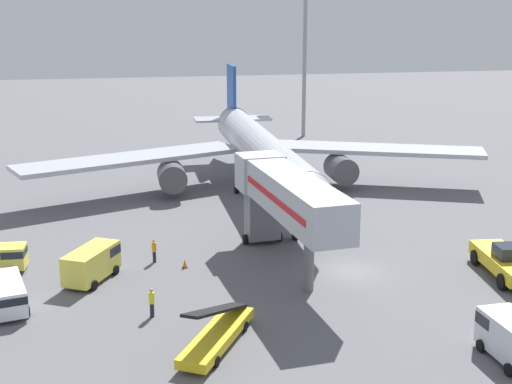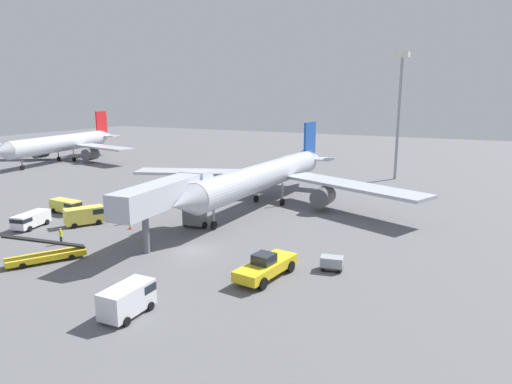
{
  "view_description": "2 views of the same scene",
  "coord_description": "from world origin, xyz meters",
  "views": [
    {
      "loc": [
        -16.16,
        -44.88,
        18.2
      ],
      "look_at": [
        -3.9,
        14.24,
        2.42
      ],
      "focal_mm": 49.49,
      "sensor_mm": 36.0,
      "label": 1
    },
    {
      "loc": [
        27.21,
        -38.33,
        16.34
      ],
      "look_at": [
        0.36,
        14.41,
        3.73
      ],
      "focal_mm": 31.98,
      "sensor_mm": 36.0,
      "label": 2
    }
  ],
  "objects": [
    {
      "name": "ground_crew_worker_midground",
      "position": [
        -13.54,
        4.71,
        0.94
      ],
      "size": [
        0.48,
        0.48,
        1.77
      ],
      "color": "#1E2333",
      "rests_on": "ground"
    },
    {
      "name": "belt_loader_truck",
      "position": [
        -11.02,
        -9.43,
        0.78
      ],
      "size": [
        5.27,
        7.27,
        3.43
      ],
      "color": "yellow",
      "rests_on": "ground"
    },
    {
      "name": "ground_crew_worker_foreground",
      "position": [
        -14.31,
        -4.83,
        0.97
      ],
      "size": [
        0.42,
        0.42,
        1.83
      ],
      "color": "#1E2333",
      "rests_on": "ground"
    },
    {
      "name": "pushback_tug",
      "position": [
        10.29,
        -3.1,
        1.09
      ],
      "size": [
        3.47,
        7.57,
        2.38
      ],
      "color": "yellow",
      "rests_on": "ground"
    },
    {
      "name": "jet_bridge",
      "position": [
        -4.32,
        2.27,
        5.27
      ],
      "size": [
        4.69,
        16.95,
        7.1
      ],
      "color": "#B2B7C1",
      "rests_on": "ground"
    },
    {
      "name": "airplane_at_gate",
      "position": [
        -1.85,
        22.77,
        4.44
      ],
      "size": [
        48.26,
        44.95,
        11.58
      ],
      "color": "#B7BCC6",
      "rests_on": "ground"
    },
    {
      "name": "ground_plane",
      "position": [
        0.0,
        0.0,
        0.0
      ],
      "size": [
        300.0,
        300.0,
        0.0
      ],
      "primitive_type": "plane",
      "color": "slate"
    },
    {
      "name": "airplane_background",
      "position": [
        -67.04,
        41.08,
        4.51
      ],
      "size": [
        40.21,
        41.83,
        11.94
      ],
      "color": "#B7BCC6",
      "rests_on": "ground"
    },
    {
      "name": "apron_light_mast",
      "position": [
        11.37,
        53.71,
        17.0
      ],
      "size": [
        2.4,
        2.4,
        24.29
      ],
      "color": "#93969B",
      "rests_on": "ground"
    },
    {
      "name": "service_van_mid_center",
      "position": [
        -17.9,
        2.06,
        1.3
      ],
      "size": [
        4.04,
        5.11,
        2.29
      ],
      "color": "#E5DB4C",
      "rests_on": "ground"
    },
    {
      "name": "service_van_rear_right",
      "position": [
        -23.02,
        -2.07,
        1.08
      ],
      "size": [
        3.03,
        5.34,
        1.87
      ],
      "color": "white",
      "rests_on": "ground"
    },
    {
      "name": "safety_cone_alpha",
      "position": [
        -11.47,
        3.13,
        0.31
      ],
      "size": [
        0.41,
        0.41,
        0.62
      ],
      "color": "black",
      "rests_on": "ground"
    },
    {
      "name": "service_van_near_center",
      "position": [
        4.1,
        -14.21,
        1.32
      ],
      "size": [
        2.46,
        4.45,
        2.33
      ],
      "color": "silver",
      "rests_on": "ground"
    },
    {
      "name": "service_van_outer_right",
      "position": [
        -24.87,
        5.07,
        1.1
      ],
      "size": [
        4.95,
        2.33,
        1.9
      ],
      "color": "#E5DB4C",
      "rests_on": "ground"
    },
    {
      "name": "baggage_cart_mid_right",
      "position": [
        15.08,
        1.4,
        0.75
      ],
      "size": [
        2.3,
        1.74,
        1.34
      ],
      "color": "#38383D",
      "rests_on": "ground"
    }
  ]
}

